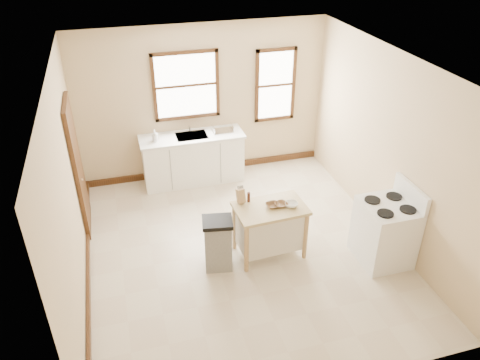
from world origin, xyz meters
name	(u,v)px	position (x,y,z in m)	size (l,w,h in m)	color
floor	(242,249)	(0.00, 0.00, 0.00)	(5.00, 5.00, 0.00)	beige
ceiling	(242,66)	(0.00, 0.00, 2.80)	(5.00, 5.00, 0.00)	white
wall_back	(204,102)	(0.00, 2.50, 1.40)	(4.50, 0.04, 2.80)	tan
wall_left	(68,192)	(-2.25, 0.00, 1.40)	(0.04, 5.00, 2.80)	tan
wall_right	(389,148)	(2.25, 0.00, 1.40)	(0.04, 5.00, 2.80)	tan
window_main	(186,86)	(-0.30, 2.48, 1.75)	(1.17, 0.06, 1.22)	#3A200F
window_side	(275,85)	(1.35, 2.48, 1.60)	(0.77, 0.06, 1.37)	#3A200F
door_left	(78,167)	(-2.21, 1.30, 1.05)	(0.06, 0.90, 2.10)	#3A200F
baseboard_back	(207,168)	(0.00, 2.47, 0.06)	(4.50, 0.04, 0.12)	#3A200F
baseboard_left	(88,273)	(-2.22, 0.00, 0.06)	(0.04, 5.00, 0.12)	#3A200F
sink_counter	(193,158)	(-0.30, 2.20, 0.46)	(1.86, 0.62, 0.92)	white
faucet	(189,126)	(-0.30, 2.38, 1.03)	(0.03, 0.03, 0.22)	silver
soap_bottle_a	(155,136)	(-0.95, 2.14, 1.03)	(0.08, 0.09, 0.22)	#B2B2B2
soap_bottle_b	(155,135)	(-0.94, 2.17, 1.02)	(0.09, 0.09, 0.20)	#B2B2B2
dish_rack	(223,129)	(0.28, 2.22, 0.97)	(0.37, 0.28, 0.09)	silver
kitchen_island	(270,230)	(0.36, -0.19, 0.41)	(1.00, 0.64, 0.82)	tan
knife_block	(241,196)	(0.00, 0.05, 0.92)	(0.10, 0.10, 0.20)	tan
pepper_grinder	(249,197)	(0.11, 0.03, 0.89)	(0.04, 0.04, 0.15)	#401D11
bowl_a	(273,205)	(0.40, -0.19, 0.84)	(0.19, 0.19, 0.05)	brown
bowl_b	(281,204)	(0.52, -0.19, 0.84)	(0.18, 0.18, 0.04)	brown
bowl_c	(291,205)	(0.65, -0.25, 0.85)	(0.18, 0.18, 0.06)	white
trash_bin	(218,244)	(-0.42, -0.27, 0.40)	(0.41, 0.35, 0.80)	gray
gas_stove	(386,225)	(1.90, -0.74, 0.60)	(0.74, 0.75, 1.19)	white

